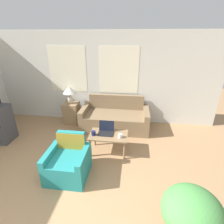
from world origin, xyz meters
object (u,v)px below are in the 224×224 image
object	(u,v)px
couch	(115,118)
cup_navy	(120,136)
laptop	(106,131)
armchair	(69,163)
cup_yellow	(94,133)
potted_plant	(191,213)
coffee_table	(109,137)
table_lamp	(70,92)

from	to	relation	value
couch	cup_navy	distance (m)	1.32
laptop	cup_navy	world-z (taller)	laptop
armchair	laptop	world-z (taller)	armchair
cup_yellow	potted_plant	size ratio (longest dim) A/B	0.12
armchair	cup_yellow	xyz separation A→B (m)	(0.32, 0.72, 0.24)
couch	cup_yellow	xyz separation A→B (m)	(-0.33, -1.25, 0.23)
couch	laptop	world-z (taller)	couch
armchair	cup_navy	distance (m)	1.17
potted_plant	coffee_table	bearing A→B (deg)	126.09
table_lamp	laptop	bearing A→B (deg)	-45.21
laptop	potted_plant	bearing A→B (deg)	-53.56
armchair	coffee_table	world-z (taller)	armchair
armchair	cup_yellow	bearing A→B (deg)	65.90
table_lamp	coffee_table	size ratio (longest dim) A/B	0.61
potted_plant	laptop	bearing A→B (deg)	126.44
table_lamp	potted_plant	world-z (taller)	table_lamp
coffee_table	cup_yellow	bearing A→B (deg)	-167.50
couch	armchair	bearing A→B (deg)	-108.28
couch	potted_plant	xyz separation A→B (m)	(1.26, -2.92, 0.21)
armchair	table_lamp	distance (m)	2.34
coffee_table	laptop	size ratio (longest dim) A/B	2.47
cup_yellow	cup_navy	bearing A→B (deg)	-2.67
coffee_table	cup_navy	distance (m)	0.30
cup_yellow	potted_plant	bearing A→B (deg)	-46.42
armchair	potted_plant	world-z (taller)	potted_plant
coffee_table	table_lamp	bearing A→B (deg)	134.79
coffee_table	couch	bearing A→B (deg)	89.50
table_lamp	laptop	distance (m)	1.85
table_lamp	cup_navy	distance (m)	2.19
couch	cup_navy	size ratio (longest dim) A/B	21.29
laptop	cup_yellow	bearing A→B (deg)	-152.01
cup_navy	cup_yellow	world-z (taller)	cup_yellow
laptop	cup_navy	size ratio (longest dim) A/B	3.85
cup_yellow	laptop	bearing A→B (deg)	27.99
laptop	potted_plant	xyz separation A→B (m)	(1.33, -1.80, -0.02)
table_lamp	potted_plant	size ratio (longest dim) A/B	0.64
potted_plant	couch	bearing A→B (deg)	113.27
cup_yellow	coffee_table	bearing A→B (deg)	12.50
cup_navy	potted_plant	distance (m)	1.92
coffee_table	cup_yellow	world-z (taller)	cup_yellow
couch	laptop	bearing A→B (deg)	-93.82
armchair	cup_yellow	world-z (taller)	armchair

